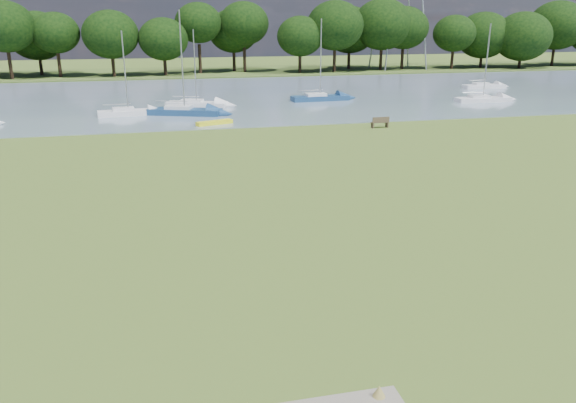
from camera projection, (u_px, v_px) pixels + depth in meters
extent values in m
plane|color=olive|center=(235.00, 223.00, 24.61)|extent=(220.00, 220.00, 0.00)
cube|color=slate|center=(183.00, 98.00, 63.48)|extent=(220.00, 40.00, 0.10)
cube|color=#4C6626|center=(173.00, 73.00, 91.25)|extent=(220.00, 20.00, 0.40)
cube|color=brown|center=(372.00, 125.00, 45.75)|extent=(0.10, 0.45, 0.46)
cube|color=brown|center=(387.00, 125.00, 46.09)|extent=(0.10, 0.45, 0.46)
cube|color=brown|center=(380.00, 122.00, 45.85)|extent=(1.51, 0.53, 0.05)
cube|color=brown|center=(381.00, 120.00, 45.59)|extent=(1.49, 0.13, 0.45)
cube|color=yellow|center=(214.00, 123.00, 47.11)|extent=(3.21, 1.82, 0.32)
cylinder|color=black|center=(13.00, 64.00, 81.90)|extent=(0.52, 0.52, 3.96)
ellipsoid|color=black|center=(8.00, 29.00, 80.40)|extent=(7.26, 7.26, 6.17)
cylinder|color=black|center=(64.00, 62.00, 83.37)|extent=(0.52, 0.52, 4.25)
ellipsoid|color=black|center=(60.00, 26.00, 81.75)|extent=(8.29, 8.29, 7.05)
cylinder|color=black|center=(113.00, 64.00, 85.02)|extent=(0.52, 0.52, 3.36)
ellipsoid|color=black|center=(111.00, 36.00, 83.74)|extent=(9.33, 9.33, 7.93)
cylinder|color=black|center=(160.00, 63.00, 86.48)|extent=(0.52, 0.52, 3.66)
ellipsoid|color=black|center=(158.00, 32.00, 85.09)|extent=(7.26, 7.26, 6.17)
cylinder|color=black|center=(206.00, 61.00, 87.95)|extent=(0.52, 0.52, 3.96)
ellipsoid|color=black|center=(205.00, 29.00, 86.44)|extent=(8.29, 8.29, 7.05)
cylinder|color=black|center=(250.00, 59.00, 89.41)|extent=(0.52, 0.52, 4.25)
ellipsoid|color=black|center=(249.00, 25.00, 87.80)|extent=(9.33, 9.33, 7.93)
cylinder|color=black|center=(293.00, 61.00, 91.06)|extent=(0.52, 0.52, 3.36)
ellipsoid|color=black|center=(293.00, 35.00, 89.79)|extent=(7.26, 7.26, 6.17)
cylinder|color=black|center=(334.00, 60.00, 92.53)|extent=(0.52, 0.52, 3.66)
ellipsoid|color=black|center=(334.00, 31.00, 91.14)|extent=(8.29, 8.29, 7.05)
cylinder|color=black|center=(374.00, 58.00, 93.99)|extent=(0.52, 0.52, 3.96)
ellipsoid|color=black|center=(375.00, 28.00, 92.49)|extent=(9.33, 9.33, 7.93)
cylinder|color=black|center=(412.00, 57.00, 95.46)|extent=(0.52, 0.52, 4.25)
ellipsoid|color=black|center=(414.00, 25.00, 93.84)|extent=(7.26, 7.26, 6.17)
cylinder|color=black|center=(450.00, 59.00, 97.11)|extent=(0.52, 0.52, 3.36)
ellipsoid|color=black|center=(452.00, 34.00, 95.83)|extent=(8.29, 8.29, 7.05)
cylinder|color=black|center=(486.00, 57.00, 98.58)|extent=(0.52, 0.52, 3.66)
ellipsoid|color=black|center=(489.00, 31.00, 97.19)|extent=(9.33, 9.33, 7.93)
cylinder|color=black|center=(521.00, 56.00, 100.04)|extent=(0.52, 0.52, 3.96)
ellipsoid|color=black|center=(525.00, 27.00, 98.54)|extent=(7.26, 7.26, 6.17)
cylinder|color=black|center=(555.00, 54.00, 101.51)|extent=(0.52, 0.52, 4.25)
ellipsoid|color=black|center=(560.00, 24.00, 99.89)|extent=(8.29, 8.29, 7.05)
cube|color=navy|center=(185.00, 111.00, 51.77)|extent=(6.98, 4.16, 0.77)
cube|color=white|center=(179.00, 105.00, 51.69)|extent=(2.73, 2.23, 0.50)
cylinder|color=#A5A8AD|center=(182.00, 60.00, 50.36)|extent=(0.13, 0.13, 8.69)
cube|color=white|center=(483.00, 99.00, 60.03)|extent=(5.96, 1.84, 0.62)
cube|color=white|center=(479.00, 95.00, 59.82)|extent=(2.11, 1.37, 0.40)
cylinder|color=#A5A8AD|center=(487.00, 61.00, 58.82)|extent=(0.11, 0.11, 7.55)
cube|color=white|center=(484.00, 86.00, 71.42)|extent=(5.41, 1.56, 0.65)
cube|color=white|center=(481.00, 83.00, 71.20)|extent=(1.90, 1.20, 0.42)
cylinder|color=#A5A8AD|center=(487.00, 54.00, 70.22)|extent=(0.11, 0.11, 7.43)
cube|color=white|center=(128.00, 112.00, 51.50)|extent=(5.57, 2.12, 0.67)
cube|color=white|center=(123.00, 107.00, 51.24)|extent=(2.02, 1.40, 0.43)
cylinder|color=#A5A8AD|center=(125.00, 71.00, 50.37)|extent=(0.11, 0.11, 7.00)
cube|color=white|center=(197.00, 103.00, 56.78)|extent=(6.34, 3.73, 0.62)
cube|color=white|center=(192.00, 99.00, 56.72)|extent=(2.48, 2.01, 0.40)
cylinder|color=#A5A8AD|center=(195.00, 66.00, 55.65)|extent=(0.11, 0.11, 7.02)
cube|color=navy|center=(320.00, 97.00, 60.75)|extent=(6.35, 2.12, 0.72)
cube|color=white|center=(316.00, 93.00, 60.47)|extent=(2.27, 1.50, 0.47)
cylinder|color=#A5A8AD|center=(321.00, 58.00, 59.46)|extent=(0.12, 0.12, 7.95)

